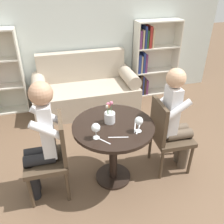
{
  "coord_description": "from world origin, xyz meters",
  "views": [
    {
      "loc": [
        -0.55,
        -1.92,
        2.08
      ],
      "look_at": [
        0.0,
        0.05,
        0.86
      ],
      "focal_mm": 38.0,
      "sensor_mm": 36.0,
      "label": 1
    }
  ],
  "objects_px": {
    "couch": "(86,91)",
    "person_left": "(41,140)",
    "wine_glass_right": "(139,121)",
    "bookshelf_right": "(150,60)",
    "wine_glass_left": "(96,128)",
    "flower_vase": "(110,116)",
    "chair_right": "(167,133)",
    "chair_left": "(53,154)",
    "person_right": "(176,119)"
  },
  "relations": [
    {
      "from": "flower_vase",
      "to": "wine_glass_left",
      "type": "bearing_deg",
      "value": -130.51
    },
    {
      "from": "chair_left",
      "to": "wine_glass_right",
      "type": "relative_size",
      "value": 5.65
    },
    {
      "from": "person_right",
      "to": "wine_glass_right",
      "type": "relative_size",
      "value": 7.96
    },
    {
      "from": "wine_glass_left",
      "to": "flower_vase",
      "type": "relative_size",
      "value": 0.61
    },
    {
      "from": "bookshelf_right",
      "to": "chair_left",
      "type": "xyz_separation_m",
      "value": [
        -1.9,
        -1.99,
        -0.17
      ]
    },
    {
      "from": "person_right",
      "to": "chair_left",
      "type": "bearing_deg",
      "value": 93.19
    },
    {
      "from": "person_left",
      "to": "wine_glass_left",
      "type": "relative_size",
      "value": 8.17
    },
    {
      "from": "flower_vase",
      "to": "wine_glass_right",
      "type": "bearing_deg",
      "value": -45.36
    },
    {
      "from": "chair_left",
      "to": "flower_vase",
      "type": "height_order",
      "value": "flower_vase"
    },
    {
      "from": "person_right",
      "to": "wine_glass_left",
      "type": "relative_size",
      "value": 8.07
    },
    {
      "from": "bookshelf_right",
      "to": "flower_vase",
      "type": "bearing_deg",
      "value": -123.66
    },
    {
      "from": "chair_right",
      "to": "person_right",
      "type": "xyz_separation_m",
      "value": [
        0.09,
        -0.01,
        0.18
      ]
    },
    {
      "from": "chair_right",
      "to": "wine_glass_left",
      "type": "bearing_deg",
      "value": 105.11
    },
    {
      "from": "person_left",
      "to": "person_right",
      "type": "height_order",
      "value": "person_left"
    },
    {
      "from": "person_right",
      "to": "wine_glass_right",
      "type": "bearing_deg",
      "value": 112.2
    },
    {
      "from": "wine_glass_left",
      "to": "flower_vase",
      "type": "height_order",
      "value": "flower_vase"
    },
    {
      "from": "couch",
      "to": "person_left",
      "type": "bearing_deg",
      "value": -112.66
    },
    {
      "from": "couch",
      "to": "chair_left",
      "type": "relative_size",
      "value": 1.9
    },
    {
      "from": "chair_right",
      "to": "bookshelf_right",
      "type": "bearing_deg",
      "value": -14.9
    },
    {
      "from": "person_right",
      "to": "person_left",
      "type": "bearing_deg",
      "value": 93.0
    },
    {
      "from": "chair_right",
      "to": "wine_glass_left",
      "type": "distance_m",
      "value": 0.94
    },
    {
      "from": "wine_glass_right",
      "to": "bookshelf_right",
      "type": "bearing_deg",
      "value": 63.82
    },
    {
      "from": "person_right",
      "to": "flower_vase",
      "type": "height_order",
      "value": "person_right"
    },
    {
      "from": "wine_glass_left",
      "to": "couch",
      "type": "bearing_deg",
      "value": 83.54
    },
    {
      "from": "couch",
      "to": "chair_right",
      "type": "bearing_deg",
      "value": -69.67
    },
    {
      "from": "chair_left",
      "to": "flower_vase",
      "type": "bearing_deg",
      "value": 96.68
    },
    {
      "from": "couch",
      "to": "chair_right",
      "type": "height_order",
      "value": "couch"
    },
    {
      "from": "couch",
      "to": "flower_vase",
      "type": "distance_m",
      "value": 1.75
    },
    {
      "from": "couch",
      "to": "bookshelf_right",
      "type": "distance_m",
      "value": 1.34
    },
    {
      "from": "chair_right",
      "to": "flower_vase",
      "type": "distance_m",
      "value": 0.73
    },
    {
      "from": "person_right",
      "to": "wine_glass_left",
      "type": "bearing_deg",
      "value": 103.55
    },
    {
      "from": "couch",
      "to": "bookshelf_right",
      "type": "xyz_separation_m",
      "value": [
        1.27,
        0.27,
        0.36
      ]
    },
    {
      "from": "couch",
      "to": "wine_glass_right",
      "type": "bearing_deg",
      "value": -83.94
    },
    {
      "from": "bookshelf_right",
      "to": "person_right",
      "type": "distance_m",
      "value": 2.06
    },
    {
      "from": "chair_right",
      "to": "person_right",
      "type": "relative_size",
      "value": 0.71
    },
    {
      "from": "chair_left",
      "to": "flower_vase",
      "type": "distance_m",
      "value": 0.69
    },
    {
      "from": "chair_left",
      "to": "bookshelf_right",
      "type": "bearing_deg",
      "value": 138.0
    },
    {
      "from": "bookshelf_right",
      "to": "wine_glass_left",
      "type": "bearing_deg",
      "value": -124.42
    },
    {
      "from": "couch",
      "to": "chair_right",
      "type": "xyz_separation_m",
      "value": [
        0.63,
        -1.71,
        0.18
      ]
    },
    {
      "from": "wine_glass_right",
      "to": "flower_vase",
      "type": "relative_size",
      "value": 0.62
    },
    {
      "from": "couch",
      "to": "wine_glass_left",
      "type": "bearing_deg",
      "value": -96.46
    },
    {
      "from": "chair_left",
      "to": "chair_right",
      "type": "relative_size",
      "value": 1.0
    },
    {
      "from": "person_left",
      "to": "person_right",
      "type": "relative_size",
      "value": 1.01
    },
    {
      "from": "wine_glass_right",
      "to": "wine_glass_left",
      "type": "bearing_deg",
      "value": 179.21
    },
    {
      "from": "person_left",
      "to": "flower_vase",
      "type": "height_order",
      "value": "person_left"
    },
    {
      "from": "wine_glass_left",
      "to": "wine_glass_right",
      "type": "relative_size",
      "value": 0.99
    },
    {
      "from": "couch",
      "to": "chair_left",
      "type": "xyz_separation_m",
      "value": [
        -0.63,
        -1.73,
        0.18
      ]
    },
    {
      "from": "couch",
      "to": "flower_vase",
      "type": "height_order",
      "value": "flower_vase"
    },
    {
      "from": "bookshelf_right",
      "to": "wine_glass_right",
      "type": "xyz_separation_m",
      "value": [
        -1.07,
        -2.17,
        0.19
      ]
    },
    {
      "from": "couch",
      "to": "person_right",
      "type": "bearing_deg",
      "value": -67.21
    }
  ]
}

